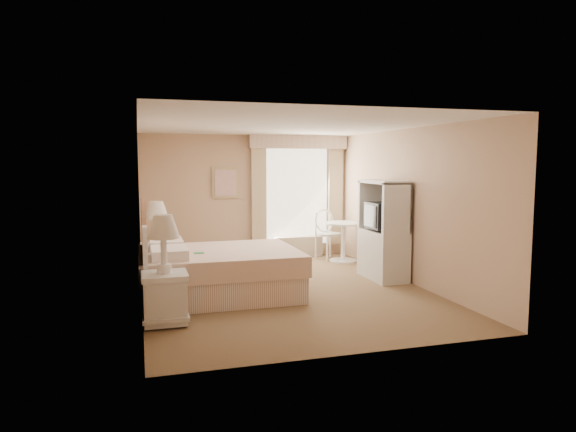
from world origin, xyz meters
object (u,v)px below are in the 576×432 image
object	(u,v)px
nightstand_far	(157,252)
armoire	(383,238)
nightstand_near	(165,284)
round_table	(343,235)
cafe_chair	(327,230)
bed	(212,271)

from	to	relation	value
nightstand_far	armoire	world-z (taller)	armoire
nightstand_near	round_table	distance (m)	4.73
nightstand_near	armoire	distance (m)	3.94
round_table	armoire	distance (m)	1.60
nightstand_near	cafe_chair	size ratio (longest dim) A/B	1.30
round_table	nightstand_near	bearing A→B (deg)	-139.42
nightstand_near	cafe_chair	bearing A→B (deg)	45.63
nightstand_far	cafe_chair	distance (m)	3.57
bed	round_table	distance (m)	3.45
cafe_chair	armoire	xyz separation A→B (m)	(0.27, -1.98, 0.10)
nightstand_far	round_table	size ratio (longest dim) A/B	1.68
round_table	armoire	world-z (taller)	armoire
nightstand_near	armoire	world-z (taller)	armoire
nightstand_near	armoire	bearing A→B (deg)	22.06
armoire	nightstand_near	bearing A→B (deg)	-157.94
round_table	nightstand_far	bearing A→B (deg)	-168.19
nightstand_far	round_table	xyz separation A→B (m)	(3.59, 0.75, 0.02)
round_table	cafe_chair	bearing A→B (deg)	118.06
bed	nightstand_near	size ratio (longest dim) A/B	1.73
round_table	armoire	xyz separation A→B (m)	(0.06, -1.59, 0.17)
bed	nightstand_near	bearing A→B (deg)	-122.28
cafe_chair	nightstand_near	bearing A→B (deg)	-151.66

